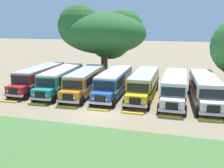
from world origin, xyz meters
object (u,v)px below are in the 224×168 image
at_px(parked_bus_slot_4, 144,83).
at_px(parked_bus_slot_6, 205,88).
at_px(parked_bus_slot_5, 175,86).
at_px(parked_bus_slot_2, 85,81).
at_px(parked_bus_slot_3, 114,82).
at_px(parked_bus_slot_1, 61,79).
at_px(parked_bus_slot_0, 40,77).
at_px(broad_shade_tree, 105,33).

height_order(parked_bus_slot_4, parked_bus_slot_6, same).
bearing_deg(parked_bus_slot_5, parked_bus_slot_6, 92.16).
bearing_deg(parked_bus_slot_2, parked_bus_slot_3, 92.63).
height_order(parked_bus_slot_4, parked_bus_slot_5, same).
xyz_separation_m(parked_bus_slot_1, parked_bus_slot_5, (13.80, -0.13, 0.00)).
distance_m(parked_bus_slot_4, parked_bus_slot_5, 3.55).
height_order(parked_bus_slot_1, parked_bus_slot_3, same).
bearing_deg(parked_bus_slot_0, parked_bus_slot_3, 88.42).
bearing_deg(broad_shade_tree, parked_bus_slot_2, -83.78).
xyz_separation_m(parked_bus_slot_6, broad_shade_tree, (-15.01, 11.93, 5.32)).
relative_size(parked_bus_slot_4, parked_bus_slot_5, 1.00).
distance_m(parked_bus_slot_2, parked_bus_slot_6, 13.70).
distance_m(parked_bus_slot_1, broad_shade_tree, 13.21).
distance_m(parked_bus_slot_2, parked_bus_slot_4, 7.09).
xyz_separation_m(parked_bus_slot_0, parked_bus_slot_6, (20.18, -0.44, 0.00)).
xyz_separation_m(parked_bus_slot_1, parked_bus_slot_3, (6.76, 0.34, 0.00)).
bearing_deg(parked_bus_slot_4, parked_bus_slot_1, -87.96).
relative_size(parked_bus_slot_2, parked_bus_slot_5, 1.01).
bearing_deg(parked_bus_slot_1, parked_bus_slot_6, 85.63).
relative_size(parked_bus_slot_1, broad_shade_tree, 0.80).
height_order(parked_bus_slot_4, broad_shade_tree, broad_shade_tree).
height_order(parked_bus_slot_0, parked_bus_slot_3, same).
bearing_deg(parked_bus_slot_4, parked_bus_slot_5, 79.10).
distance_m(parked_bus_slot_0, broad_shade_tree, 13.67).
height_order(parked_bus_slot_0, parked_bus_slot_6, same).
height_order(parked_bus_slot_2, parked_bus_slot_4, same).
bearing_deg(parked_bus_slot_4, broad_shade_tree, -144.50).
bearing_deg(parked_bus_slot_2, broad_shade_tree, -177.48).
relative_size(parked_bus_slot_0, broad_shade_tree, 0.79).
distance_m(parked_bus_slot_0, parked_bus_slot_1, 3.27).
xyz_separation_m(parked_bus_slot_0, parked_bus_slot_4, (13.55, 0.04, 0.00)).
bearing_deg(parked_bus_slot_2, parked_bus_slot_4, 90.68).
relative_size(parked_bus_slot_0, parked_bus_slot_4, 1.00).
bearing_deg(broad_shade_tree, parked_bus_slot_5, -45.47).
relative_size(parked_bus_slot_1, parked_bus_slot_4, 1.01).
height_order(parked_bus_slot_5, broad_shade_tree, broad_shade_tree).
height_order(parked_bus_slot_2, parked_bus_slot_5, same).
xyz_separation_m(parked_bus_slot_4, broad_shade_tree, (-8.37, 11.44, 5.32)).
height_order(parked_bus_slot_2, parked_bus_slot_6, same).
distance_m(parked_bus_slot_6, broad_shade_tree, 19.89).
xyz_separation_m(parked_bus_slot_2, parked_bus_slot_5, (10.56, -0.09, 0.00)).
bearing_deg(parked_bus_slot_0, broad_shade_tree, 154.75).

